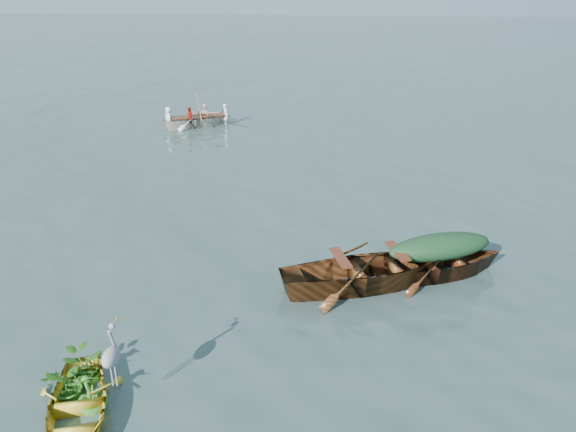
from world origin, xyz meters
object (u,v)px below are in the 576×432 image
Objects in this scene: yellow_dinghy at (78,421)px; heron at (112,365)px; open_wooden_boat at (367,286)px; rowed_boat at (198,126)px; green_tarp_boat at (436,276)px.

yellow_dinghy is 2.99× the size of heron.
open_wooden_boat reaches higher than rowed_boat.
rowed_boat is at bearing 78.83° from yellow_dinghy.
green_tarp_boat is at bearing -172.92° from rowed_boat.
yellow_dinghy is at bearing 160.44° from rowed_boat.
yellow_dinghy is 0.74× the size of rowed_boat.
heron is at bearing 162.38° from rowed_boat.
yellow_dinghy is at bearing -174.81° from heron.
heron reaches higher than rowed_boat.
yellow_dinghy is 5.70m from open_wooden_boat.
open_wooden_boat is (-1.40, -0.56, 0.00)m from green_tarp_boat.
green_tarp_boat reaches higher than rowed_boat.
heron is (2.83, -15.38, 0.82)m from rowed_boat.
green_tarp_boat is 6.63m from heron.
yellow_dinghy is at bearing 115.21° from open_wooden_boat.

